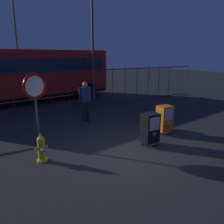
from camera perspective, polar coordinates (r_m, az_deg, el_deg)
The scene contains 10 objects.
ground_plane at distance 6.46m, azimuth 3.13°, elevation -10.42°, with size 60.00×60.00×0.00m, color #262628.
fire_hydrant at distance 6.13m, azimuth -17.75°, elevation -9.00°, with size 0.33×0.32×0.75m.
newspaper_box_primary at distance 6.85m, azimuth 9.78°, elevation -4.02°, with size 0.48×0.42×1.02m.
newspaper_box_secondary at distance 7.94m, azimuth 13.38°, elevation -1.61°, with size 0.48×0.42×1.02m.
stop_sign at distance 6.83m, azimuth -19.16°, elevation 4.25°, with size 0.71×0.31×2.23m.
pedestrian at distance 9.14m, azimuth -6.90°, elevation 3.22°, with size 0.55×0.22×1.67m.
fence_barrier at distance 11.26m, azimuth -13.24°, elevation 5.43°, with size 18.03×0.04×2.00m.
bus_near at distance 13.81m, azimuth -22.78°, elevation 9.21°, with size 10.75×4.00×3.00m.
street_light_near_left at distance 13.93m, azimuth -5.10°, elevation 22.46°, with size 0.32×0.32×8.15m.
street_light_near_right at distance 19.92m, azimuth -23.77°, elevation 19.82°, with size 0.32×0.32×8.73m.
Camera 1 is at (-3.26, -4.87, 2.73)m, focal length 35.44 mm.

